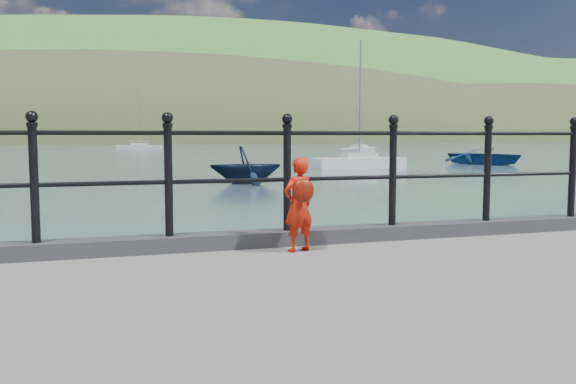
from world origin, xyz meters
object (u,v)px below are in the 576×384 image
object	(u,v)px
railing	(230,166)
launch_navy	(246,165)
launch_blue	(486,156)
sailboat_near	(359,163)
sailboat_far	(359,150)
sailboat_deep	(140,147)
child	(299,203)

from	to	relation	value
railing	launch_navy	size ratio (longest dim) A/B	5.73
launch_blue	sailboat_near	distance (m)	11.48
launch_navy	sailboat_far	distance (m)	50.64
launch_blue	launch_navy	size ratio (longest dim) A/B	1.92
railing	sailboat_near	bearing A→B (deg)	63.46
launch_blue	sailboat_deep	distance (m)	61.39
launch_blue	sailboat_far	xyz separation A→B (m)	(4.03, 31.55, -0.29)
railing	launch_blue	distance (m)	42.08
railing	launch_navy	distance (m)	21.06
sailboat_near	sailboat_deep	xyz separation A→B (m)	(-9.75, 59.89, 0.00)
child	launch_blue	distance (m)	42.01
sailboat_deep	sailboat_far	bearing A→B (deg)	-32.90
child	sailboat_near	size ratio (longest dim) A/B	0.11
sailboat_near	launch_navy	bearing A→B (deg)	-138.41
launch_navy	sailboat_deep	distance (m)	69.96
launch_blue	sailboat_near	size ratio (longest dim) A/B	0.72
launch_navy	sailboat_deep	size ratio (longest dim) A/B	0.32
sailboat_near	sailboat_deep	distance (m)	60.68
sailboat_far	launch_blue	bearing A→B (deg)	-146.59
railing	launch_blue	world-z (taller)	railing
sailboat_near	launch_blue	bearing A→B (deg)	7.69
launch_navy	railing	bearing A→B (deg)	167.95
sailboat_near	railing	bearing A→B (deg)	-119.95
child	launch_navy	bearing A→B (deg)	-122.49
railing	sailboat_deep	xyz separation A→B (m)	(5.47, 90.36, -1.48)
sailboat_deep	sailboat_near	bearing A→B (deg)	-67.43
launch_blue	launch_navy	world-z (taller)	launch_navy
child	launch_navy	xyz separation A→B (m)	(4.55, 20.79, -0.64)
child	sailboat_deep	xyz separation A→B (m)	(4.88, 90.75, -1.13)
launch_navy	launch_blue	bearing A→B (deg)	-57.97
launch_navy	sailboat_far	size ratio (longest dim) A/B	0.29
railing	launch_navy	xyz separation A→B (m)	(5.15, 20.40, -0.99)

